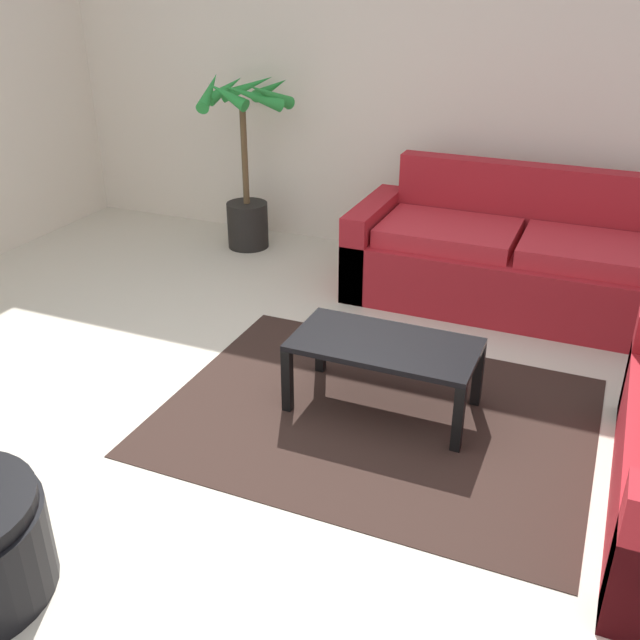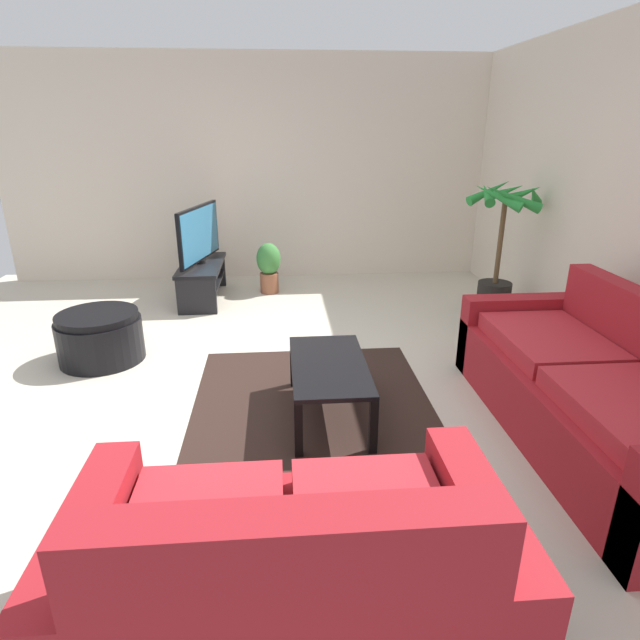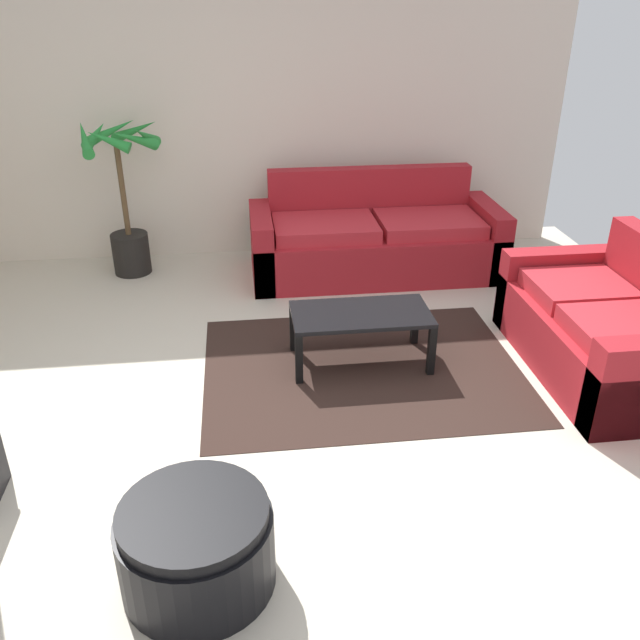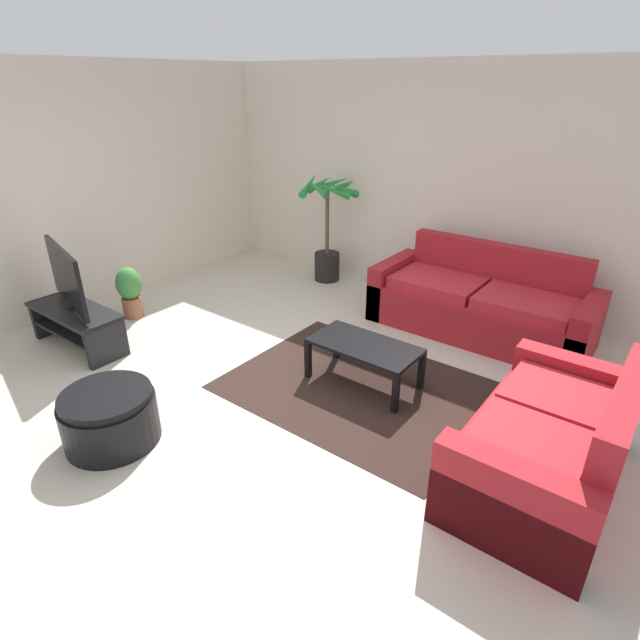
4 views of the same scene
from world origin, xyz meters
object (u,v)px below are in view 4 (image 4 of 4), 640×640
couch_main (480,306)px  potted_palm (328,233)px  tv (66,277)px  couch_loveseat (550,446)px  tv_stand (76,322)px  potted_plant_small (130,290)px  coffee_table (364,349)px  ottoman (110,417)px

couch_main → potted_palm: bearing=173.1°
couch_main → tv: (-3.10, -2.80, 0.45)m
couch_loveseat → couch_main: bearing=122.6°
couch_loveseat → tv_stand: couch_loveseat is taller
potted_plant_small → potted_palm: bearing=65.4°
tv_stand → potted_palm: bearing=74.1°
coffee_table → potted_palm: size_ratio=0.68×
couch_main → potted_plant_small: size_ratio=3.79×
tv_stand → tv: (0.00, 0.00, 0.48)m
coffee_table → ottoman: bearing=-120.2°
tv → ottoman: size_ratio=1.50×
tv_stand → potted_plant_small: (-0.19, 0.75, 0.05)m
tv → coffee_table: tv is taller
coffee_table → ottoman: ottoman is taller
couch_loveseat → tv_stand: bearing=-168.5°
potted_plant_small → tv: bearing=-75.6°
tv_stand → ottoman: 1.74m
couch_main → tv: tv is taller
tv_stand → coffee_table: size_ratio=1.15×
potted_plant_small → couch_loveseat: bearing=1.7°
potted_palm → ottoman: (0.74, -3.72, -0.44)m
potted_palm → potted_plant_small: potted_palm is taller
couch_loveseat → coffee_table: (-1.65, 0.30, 0.04)m
coffee_table → potted_palm: bearing=133.7°
couch_main → tv_stand: 4.18m
couch_main → potted_palm: potted_palm is taller
tv → couch_loveseat: bearing=11.5°
potted_palm → potted_plant_small: size_ratio=2.35×
tv → potted_plant_small: tv is taller
potted_palm → ottoman: size_ratio=2.02×
couch_main → couch_loveseat: size_ratio=1.41×
couch_main → coffee_table: size_ratio=2.35×
couch_loveseat → coffee_table: size_ratio=1.67×
couch_main → potted_plant_small: (-3.29, -2.05, 0.03)m
coffee_table → potted_plant_small: bearing=-171.4°
couch_main → potted_plant_small: couch_main is taller
potted_palm → couch_main: bearing=-6.9°
tv → potted_plant_small: 0.88m
potted_plant_small → ottoman: size_ratio=0.86×
tv → ottoman: 1.82m
potted_palm → coffee_table: bearing=-46.3°
tv → potted_plant_small: (-0.19, 0.75, -0.42)m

